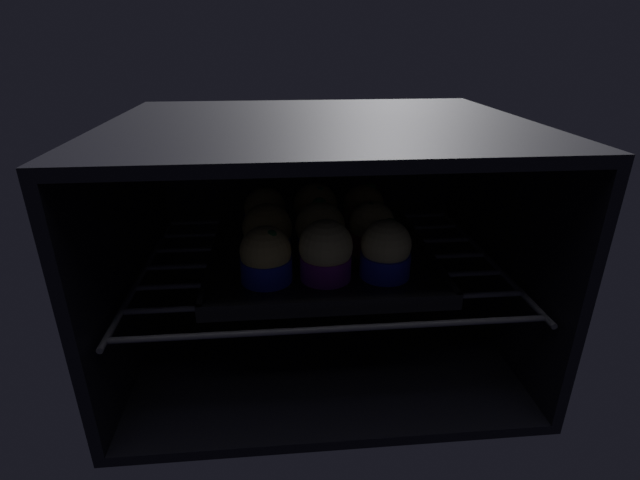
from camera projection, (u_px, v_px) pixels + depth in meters
oven_cavity at (318, 231)px, 77.29cm from camera, size 59.00×47.00×37.00cm
oven_rack at (320, 261)px, 74.76cm from camera, size 54.80×42.00×0.80cm
baking_tray at (320, 255)px, 74.35cm from camera, size 33.59×33.59×2.20cm
muffin_row0_col0 at (266, 257)px, 64.21cm from camera, size 7.14×7.14×7.91cm
muffin_row0_col1 at (324, 252)px, 64.64cm from camera, size 7.46×7.46×8.58cm
muffin_row0_col2 at (386, 251)px, 65.45cm from camera, size 7.14×7.14×8.27cm
muffin_row1_col0 at (268, 232)px, 71.82cm from camera, size 7.61×7.61×8.22cm
muffin_row1_col1 at (320, 231)px, 72.44cm from camera, size 7.69×7.69×8.68cm
muffin_row1_col2 at (372, 229)px, 73.28cm from camera, size 7.14×7.14×8.06cm
muffin_row2_col0 at (265, 213)px, 79.81cm from camera, size 7.14×7.14×8.10cm
muffin_row2_col1 at (315, 210)px, 80.27cm from camera, size 7.47×7.47×8.58cm
muffin_row2_col2 at (363, 210)px, 81.22cm from camera, size 7.14×7.14×8.26cm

